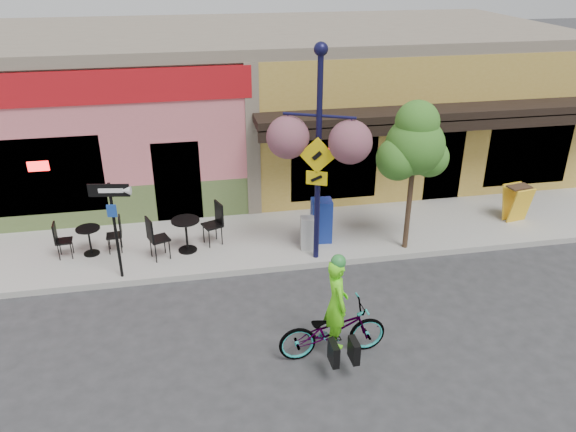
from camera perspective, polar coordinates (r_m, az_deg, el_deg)
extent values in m
plane|color=#2D2D30|center=(12.68, 3.23, -6.45)|extent=(90.00, 90.00, 0.00)
cube|color=#9E9B93|center=(14.33, 1.36, -2.02)|extent=(24.00, 3.00, 0.15)
cube|color=#A8A59E|center=(13.10, 2.67, -4.92)|extent=(24.00, 0.12, 0.15)
imported|color=maroon|center=(10.31, 4.56, -11.49)|extent=(2.01, 0.76, 1.04)
imported|color=#66F519|center=(10.12, 4.90, -9.95)|extent=(0.43, 0.64, 1.71)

